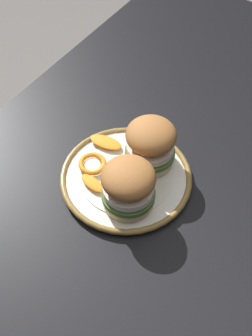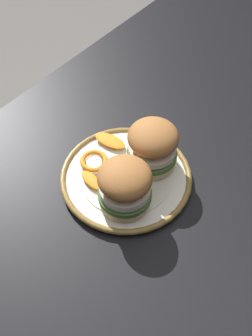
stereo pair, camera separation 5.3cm
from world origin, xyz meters
TOP-DOWN VIEW (x-y plane):
  - ground_plane at (0.00, 0.00)m, footprint 8.00×8.00m
  - dining_table at (0.00, 0.00)m, footprint 1.48×0.80m
  - dinner_plate at (0.02, -0.05)m, footprint 0.26×0.26m
  - sandwich_half_left at (-0.04, -0.03)m, footprint 0.11×0.11m
  - sandwich_half_right at (0.06, -0.01)m, footprint 0.10×0.10m
  - orange_peel_curled at (0.03, -0.12)m, footprint 0.08×0.08m
  - orange_peel_strip_long at (-0.03, -0.13)m, footprint 0.04×0.08m
  - orange_peel_strip_short at (0.07, -0.09)m, footprint 0.04×0.06m

SIDE VIEW (x-z plane):
  - ground_plane at x=0.00m, z-range 0.00..0.00m
  - dining_table at x=0.00m, z-range 0.27..1.01m
  - dinner_plate at x=0.02m, z-range 0.74..0.76m
  - orange_peel_strip_long at x=-0.03m, z-range 0.76..0.77m
  - orange_peel_strip_short at x=0.07m, z-range 0.76..0.77m
  - orange_peel_curled at x=0.03m, z-range 0.76..0.77m
  - sandwich_half_left at x=-0.04m, z-range 0.76..0.86m
  - sandwich_half_right at x=0.06m, z-range 0.76..0.86m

